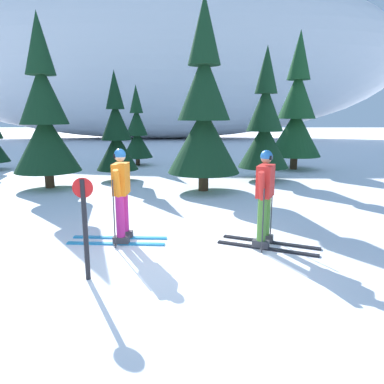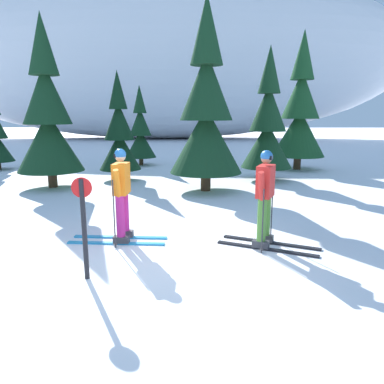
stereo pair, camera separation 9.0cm
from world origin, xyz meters
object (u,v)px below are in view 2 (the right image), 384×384
(skier_red_jacket, at_px, (265,197))
(pine_tree_right, at_px, (268,126))
(skier_orange_jacket, at_px, (121,194))
(pine_tree_center_left, at_px, (119,135))
(pine_tree_left, at_px, (48,117))
(trail_marker_post, at_px, (84,222))
(pine_tree_far_right, at_px, (300,113))
(pine_tree_center_right, at_px, (206,112))
(pine_tree_center, at_px, (140,132))

(skier_red_jacket, distance_m, pine_tree_right, 6.83)
(skier_orange_jacket, bearing_deg, pine_tree_center_left, 101.53)
(skier_red_jacket, distance_m, pine_tree_left, 7.94)
(pine_tree_center_left, bearing_deg, trail_marker_post, -82.17)
(pine_tree_center_left, height_order, pine_tree_far_right, pine_tree_far_right)
(pine_tree_left, relative_size, pine_tree_center_right, 0.94)
(trail_marker_post, bearing_deg, pine_tree_center_left, 97.83)
(pine_tree_left, bearing_deg, pine_tree_center_right, -5.76)
(pine_tree_left, height_order, pine_tree_center, pine_tree_left)
(pine_tree_left, bearing_deg, pine_tree_center, 68.20)
(skier_red_jacket, xyz_separation_m, pine_tree_left, (-5.76, 5.30, 1.31))
(pine_tree_far_right, bearing_deg, pine_tree_center, 169.62)
(pine_tree_right, height_order, pine_tree_far_right, pine_tree_far_right)
(pine_tree_center_left, bearing_deg, skier_orange_jacket, -78.47)
(pine_tree_left, height_order, pine_tree_center_left, pine_tree_left)
(skier_red_jacket, bearing_deg, skier_orange_jacket, 174.83)
(pine_tree_center_left, height_order, trail_marker_post, pine_tree_center_left)
(skier_red_jacket, distance_m, trail_marker_post, 3.06)
(pine_tree_center_right, bearing_deg, pine_tree_center_left, 148.07)
(pine_tree_center_left, distance_m, pine_tree_right, 5.14)
(pine_tree_center_left, height_order, pine_tree_center_right, pine_tree_center_right)
(skier_red_jacket, distance_m, pine_tree_center_right, 5.10)
(pine_tree_center_right, bearing_deg, pine_tree_far_right, 48.07)
(skier_orange_jacket, height_order, pine_tree_left, pine_tree_left)
(pine_tree_center_right, relative_size, pine_tree_right, 1.23)
(skier_red_jacket, relative_size, pine_tree_left, 0.34)
(skier_red_jacket, height_order, pine_tree_center_right, pine_tree_center_right)
(skier_orange_jacket, relative_size, pine_tree_center, 0.50)
(skier_red_jacket, bearing_deg, pine_tree_center_left, 120.04)
(pine_tree_left, distance_m, pine_tree_right, 7.17)
(pine_tree_center, relative_size, trail_marker_post, 2.45)
(pine_tree_far_right, distance_m, trail_marker_post, 12.21)
(skier_red_jacket, xyz_separation_m, pine_tree_far_right, (3.11, 9.26, 1.45))
(pine_tree_center, distance_m, pine_tree_right, 6.31)
(skier_orange_jacket, bearing_deg, pine_tree_center_right, 70.20)
(skier_red_jacket, bearing_deg, pine_tree_center_right, 100.45)
(pine_tree_left, relative_size, pine_tree_far_right, 0.94)
(pine_tree_right, bearing_deg, pine_tree_far_right, 55.22)
(pine_tree_center_left, relative_size, pine_tree_center, 1.05)
(pine_tree_center, bearing_deg, pine_tree_left, -111.80)
(skier_red_jacket, distance_m, pine_tree_center, 11.15)
(pine_tree_center_right, xyz_separation_m, pine_tree_far_right, (4.00, 4.45, -0.00))
(pine_tree_center_left, xyz_separation_m, pine_tree_center, (0.17, 3.85, -0.08))
(pine_tree_center, bearing_deg, skier_orange_jacket, -83.67)
(skier_red_jacket, relative_size, pine_tree_center, 0.50)
(pine_tree_center_left, distance_m, pine_tree_far_right, 7.47)
(skier_orange_jacket, xyz_separation_m, pine_tree_right, (3.82, 6.40, 1.02))
(skier_red_jacket, height_order, pine_tree_center, pine_tree_center)
(skier_orange_jacket, distance_m, trail_marker_post, 1.58)
(pine_tree_center, bearing_deg, skier_red_jacket, -70.72)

